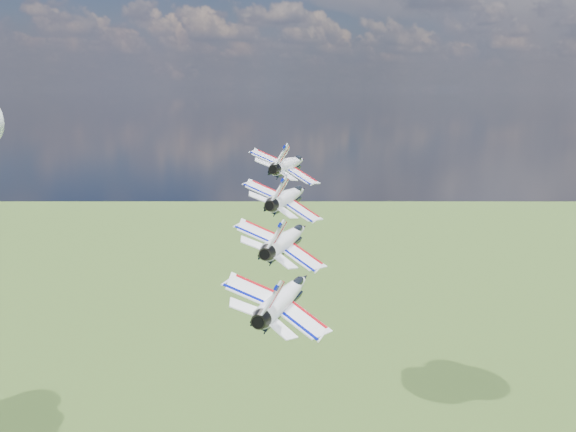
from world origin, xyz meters
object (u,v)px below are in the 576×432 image
Objects in this scene: jet_2 at (287,239)px; jet_3 at (285,296)px; jet_1 at (289,196)px; jet_0 at (290,164)px.

jet_3 is at bearing -72.80° from jet_2.
jet_1 is at bearing 107.20° from jet_3.
jet_1 is at bearing -72.80° from jet_0.
jet_1 is 12.00m from jet_2.
jet_0 is 1.00× the size of jet_1.
jet_1 reaches higher than jet_3.
jet_1 is (7.15, -9.18, -2.90)m from jet_0.
jet_0 reaches higher than jet_1.
jet_2 is (7.15, -9.18, -2.90)m from jet_1.
jet_1 is 1.00× the size of jet_3.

